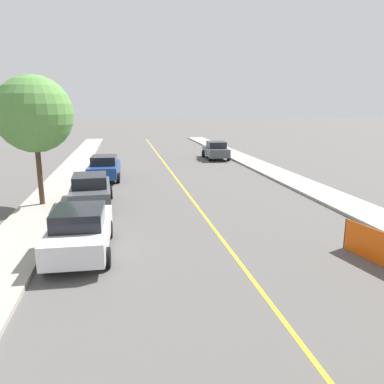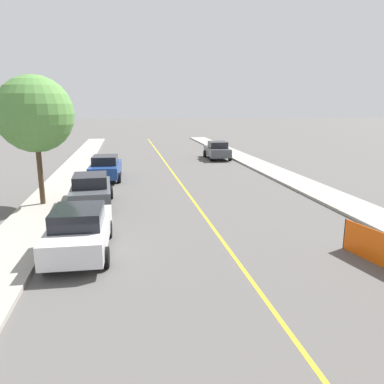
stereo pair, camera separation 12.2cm
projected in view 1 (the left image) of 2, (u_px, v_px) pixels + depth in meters
name	position (u px, v px, depth m)	size (l,w,h in m)	color
lane_stripe	(183.00, 188.00, 22.04)	(0.12, 66.77, 0.01)	gold
sidewalk_left	(55.00, 192.00, 20.73)	(2.21, 66.77, 0.14)	#9E998E
sidewalk_right	(298.00, 183.00, 23.31)	(2.21, 66.77, 0.14)	#9E998E
parked_car_curb_near	(80.00, 230.00, 12.18)	(1.95, 4.35, 1.59)	silver
parked_car_curb_mid	(91.00, 190.00, 17.92)	(2.00, 4.38, 1.59)	#474C51
parked_car_curb_far	(105.00, 167.00, 24.44)	(2.04, 4.39, 1.59)	navy
parked_car_opposite_side	(216.00, 150.00, 33.89)	(2.05, 4.40, 1.59)	#474C51
street_tree_left_near	(34.00, 114.00, 17.06)	(3.51, 3.51, 6.00)	#4C3823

